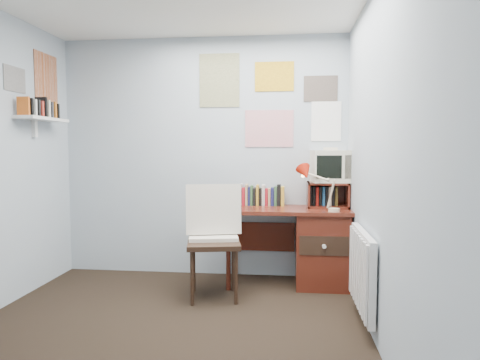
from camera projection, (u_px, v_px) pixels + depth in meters
The scene contains 13 objects.
ground at pixel (154, 348), 2.88m from camera, with size 3.50×3.50×0.00m, color black.
back_wall at pixel (203, 157), 4.52m from camera, with size 3.00×0.02×2.50m, color #A5B4BD.
right_wall at pixel (388, 164), 2.63m from camera, with size 0.02×3.50×2.50m, color #A5B4BD.
desk at pixel (316, 244), 4.19m from camera, with size 1.20×0.55×0.76m.
desk_chair at pixel (214, 244), 3.82m from camera, with size 0.51×0.48×0.99m, color black.
desk_lamp at pixel (334, 191), 3.96m from camera, with size 0.27×0.23×0.39m, color red.
tv_riser at pixel (328, 195), 4.25m from camera, with size 0.40×0.30×0.25m, color #5E2115.
crt_tv at pixel (330, 165), 4.25m from camera, with size 0.36×0.34×0.34m, color beige.
book_row at pixel (265, 195), 4.39m from camera, with size 0.60×0.14×0.22m, color #5E2115.
radiator at pixel (362, 271), 3.24m from camera, with size 0.09×0.80×0.60m, color white.
wall_shelf at pixel (42, 119), 4.00m from camera, with size 0.20×0.62×0.24m, color white.
posters_back at pixel (269, 99), 4.40m from camera, with size 1.20×0.01×0.90m, color white.
posters_left at pixel (31, 78), 3.99m from camera, with size 0.01×0.70×0.60m, color white.
Camera 1 is at (0.88, -2.71, 1.35)m, focal length 32.00 mm.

